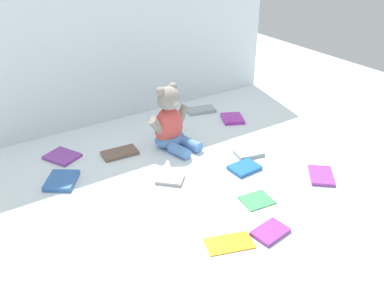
{
  "coord_description": "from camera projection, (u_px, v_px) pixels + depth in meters",
  "views": [
    {
      "loc": [
        -0.71,
        -1.21,
        0.83
      ],
      "look_at": [
        0.01,
        -0.1,
        0.1
      ],
      "focal_mm": 38.35,
      "sensor_mm": 36.0,
      "label": 1
    }
  ],
  "objects": [
    {
      "name": "book_case_2",
      "position": [
        229.0,
        243.0,
        1.19
      ],
      "size": [
        0.16,
        0.11,
        0.01
      ],
      "primitive_type": "cube",
      "rotation": [
        0.0,
        0.0,
        1.25
      ],
      "color": "orange",
      "rests_on": "ground_plane"
    },
    {
      "name": "backdrop_drape",
      "position": [
        120.0,
        35.0,
        1.79
      ],
      "size": [
        1.57,
        0.03,
        0.77
      ],
      "primitive_type": "cube",
      "color": "silver",
      "rests_on": "ground_plane"
    },
    {
      "name": "book_case_3",
      "position": [
        201.0,
        110.0,
        2.01
      ],
      "size": [
        0.15,
        0.1,
        0.02
      ],
      "primitive_type": "cube",
      "rotation": [
        0.0,
        0.0,
        1.32
      ],
      "color": "#909DA2",
      "rests_on": "ground_plane"
    },
    {
      "name": "book_case_0",
      "position": [
        270.0,
        232.0,
        1.23
      ],
      "size": [
        0.12,
        0.09,
        0.01
      ],
      "primitive_type": "cube",
      "rotation": [
        0.0,
        0.0,
        1.71
      ],
      "color": "purple",
      "rests_on": "ground_plane"
    },
    {
      "name": "book_case_6",
      "position": [
        120.0,
        153.0,
        1.64
      ],
      "size": [
        0.14,
        0.09,
        0.01
      ],
      "primitive_type": "cube",
      "rotation": [
        0.0,
        0.0,
        4.64
      ],
      "color": "brown",
      "rests_on": "ground_plane"
    },
    {
      "name": "ground_plane",
      "position": [
        177.0,
        156.0,
        1.63
      ],
      "size": [
        3.2,
        3.2,
        0.0
      ],
      "primitive_type": "plane",
      "color": "silver"
    },
    {
      "name": "book_case_1",
      "position": [
        321.0,
        176.0,
        1.5
      ],
      "size": [
        0.15,
        0.15,
        0.01
      ],
      "primitive_type": "cube",
      "rotation": [
        0.0,
        0.0,
        2.44
      ],
      "color": "purple",
      "rests_on": "ground_plane"
    },
    {
      "name": "book_case_10",
      "position": [
        62.0,
        156.0,
        1.62
      ],
      "size": [
        0.14,
        0.15,
        0.01
      ],
      "primitive_type": "cube",
      "rotation": [
        0.0,
        0.0,
        3.62
      ],
      "color": "purple",
      "rests_on": "ground_plane"
    },
    {
      "name": "book_case_11",
      "position": [
        249.0,
        153.0,
        1.64
      ],
      "size": [
        0.12,
        0.09,
        0.02
      ],
      "primitive_type": "cube",
      "rotation": [
        0.0,
        0.0,
        4.53
      ],
      "color": "#99A2A0",
      "rests_on": "ground_plane"
    },
    {
      "name": "book_case_8",
      "position": [
        244.0,
        168.0,
        1.54
      ],
      "size": [
        0.11,
        0.09,
        0.01
      ],
      "primitive_type": "cube",
      "rotation": [
        0.0,
        0.0,
        4.75
      ],
      "color": "#1F63AD",
      "rests_on": "ground_plane"
    },
    {
      "name": "teddy_bear",
      "position": [
        170.0,
        124.0,
        1.66
      ],
      "size": [
        0.22,
        0.21,
        0.26
      ],
      "rotation": [
        0.0,
        0.0,
        0.24
      ],
      "color": "#D84C47",
      "rests_on": "ground_plane"
    },
    {
      "name": "book_case_5",
      "position": [
        62.0,
        181.0,
        1.46
      ],
      "size": [
        0.15,
        0.16,
        0.02
      ],
      "primitive_type": "cube",
      "rotation": [
        0.0,
        0.0,
        5.68
      ],
      "color": "#3261A8",
      "rests_on": "ground_plane"
    },
    {
      "name": "book_case_4",
      "position": [
        170.0,
        179.0,
        1.48
      ],
      "size": [
        0.12,
        0.12,
        0.01
      ],
      "primitive_type": "cube",
      "rotation": [
        0.0,
        0.0,
        0.8
      ],
      "color": "#A0999B",
      "rests_on": "ground_plane"
    },
    {
      "name": "book_case_9",
      "position": [
        232.0,
        119.0,
        1.92
      ],
      "size": [
        0.13,
        0.14,
        0.02
      ],
      "primitive_type": "cube",
      "rotation": [
        0.0,
        0.0,
        5.85
      ],
      "color": "purple",
      "rests_on": "ground_plane"
    },
    {
      "name": "book_case_7",
      "position": [
        257.0,
        200.0,
        1.37
      ],
      "size": [
        0.11,
        0.1,
        0.01
      ],
      "primitive_type": "cube",
      "rotation": [
        0.0,
        0.0,
        1.45
      ],
      "color": "#3B9855",
      "rests_on": "ground_plane"
    }
  ]
}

